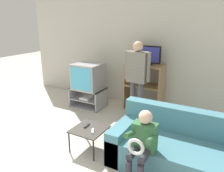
{
  "coord_description": "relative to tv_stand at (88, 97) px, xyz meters",
  "views": [
    {
      "loc": [
        1.87,
        -1.23,
        2.01
      ],
      "look_at": [
        0.13,
        1.92,
        0.9
      ],
      "focal_mm": 35.0,
      "sensor_mm": 36.0,
      "label": 1
    }
  ],
  "objects": [
    {
      "name": "wall_back",
      "position": [
        0.97,
        0.76,
        1.08
      ],
      "size": [
        6.4,
        0.06,
        2.6
      ],
      "color": "beige",
      "rests_on": "ground_plane"
    },
    {
      "name": "tv_stand",
      "position": [
        0.0,
        0.0,
        0.0
      ],
      "size": [
        0.77,
        0.53,
        0.45
      ],
      "color": "#A8A8AD",
      "rests_on": "ground_plane"
    },
    {
      "name": "television_main",
      "position": [
        0.02,
        -0.0,
        0.52
      ],
      "size": [
        0.62,
        0.58,
        0.59
      ],
      "color": "#9E9EA3",
      "rests_on": "tv_stand"
    },
    {
      "name": "media_shelf",
      "position": [
        1.21,
        0.46,
        0.32
      ],
      "size": [
        0.83,
        0.46,
        1.06
      ],
      "color": "#9E7A51",
      "rests_on": "ground_plane"
    },
    {
      "name": "television_flat",
      "position": [
        1.25,
        0.45,
        1.03
      ],
      "size": [
        0.61,
        0.2,
        0.41
      ],
      "color": "black",
      "rests_on": "media_shelf"
    },
    {
      "name": "snack_table",
      "position": [
        1.05,
        -1.48,
        0.11
      ],
      "size": [
        0.5,
        0.5,
        0.37
      ],
      "color": "#38332D",
      "rests_on": "ground_plane"
    },
    {
      "name": "remote_control_black",
      "position": [
        0.97,
        -1.43,
        0.15
      ],
      "size": [
        0.05,
        0.15,
        0.02
      ],
      "primitive_type": "cube",
      "rotation": [
        0.0,
        0.0,
        0.11
      ],
      "color": "#232328",
      "rests_on": "snack_table"
    },
    {
      "name": "remote_control_white",
      "position": [
        1.15,
        -1.53,
        0.15
      ],
      "size": [
        0.1,
        0.14,
        0.02
      ],
      "primitive_type": "cube",
      "rotation": [
        0.0,
        0.0,
        0.54
      ],
      "color": "silver",
      "rests_on": "snack_table"
    },
    {
      "name": "couch",
      "position": [
        2.39,
        -1.24,
        0.05
      ],
      "size": [
        1.85,
        0.89,
        0.78
      ],
      "color": "teal",
      "rests_on": "ground_plane"
    },
    {
      "name": "person_standing_adult",
      "position": [
        1.26,
        -0.1,
        0.75
      ],
      "size": [
        0.53,
        0.2,
        1.61
      ],
      "color": "#4C4C56",
      "rests_on": "ground_plane"
    },
    {
      "name": "person_seated_child",
      "position": [
        2.03,
        -1.75,
        0.34
      ],
      "size": [
        0.33,
        0.43,
        0.95
      ],
      "color": "#2D2D38",
      "rests_on": "ground_plane"
    }
  ]
}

